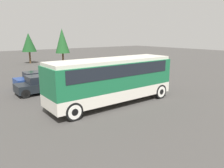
{
  "coord_description": "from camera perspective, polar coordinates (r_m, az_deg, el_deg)",
  "views": [
    {
      "loc": [
        -9.1,
        -11.94,
        4.88
      ],
      "look_at": [
        0.0,
        0.0,
        1.46
      ],
      "focal_mm": 35.0,
      "sensor_mm": 36.0,
      "label": 1
    }
  ],
  "objects": [
    {
      "name": "parked_car_far",
      "position": [
        21.55,
        -4.16,
        1.64
      ],
      "size": [
        4.33,
        1.82,
        1.41
      ],
      "color": "silver",
      "rests_on": "ground_plane"
    },
    {
      "name": "tree_center",
      "position": [
        40.11,
        -20.92,
        10.1
      ],
      "size": [
        2.42,
        2.42,
        5.13
      ],
      "color": "brown",
      "rests_on": "ground_plane"
    },
    {
      "name": "parked_car_mid",
      "position": [
        19.47,
        -17.37,
        0.03
      ],
      "size": [
        4.68,
        1.88,
        1.53
      ],
      "color": "black",
      "rests_on": "ground_plane"
    },
    {
      "name": "ground_plane",
      "position": [
        15.78,
        0.0,
        -5.17
      ],
      "size": [
        120.0,
        120.0,
        0.0
      ],
      "primitive_type": "plane",
      "color": "#423F3D"
    },
    {
      "name": "parked_car_near",
      "position": [
        21.98,
        -18.54,
        1.29
      ],
      "size": [
        4.42,
        1.94,
        1.45
      ],
      "color": "navy",
      "rests_on": "ground_plane"
    },
    {
      "name": "tour_bus",
      "position": [
        15.35,
        0.29,
        1.84
      ],
      "size": [
        9.42,
        2.66,
        3.24
      ],
      "color": "silver",
      "rests_on": "ground_plane"
    },
    {
      "name": "tree_left",
      "position": [
        35.17,
        -12.89,
        10.9
      ],
      "size": [
        2.19,
        2.19,
        5.78
      ],
      "color": "brown",
      "rests_on": "ground_plane"
    }
  ]
}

